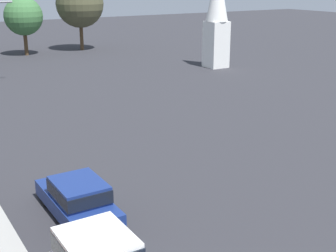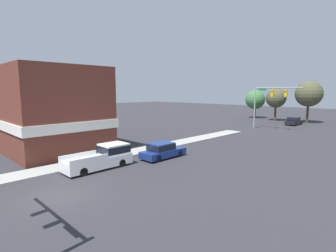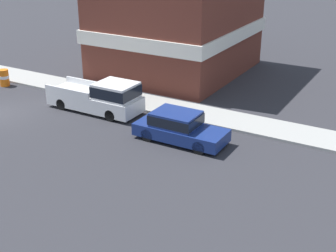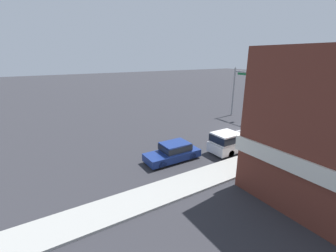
% 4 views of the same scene
% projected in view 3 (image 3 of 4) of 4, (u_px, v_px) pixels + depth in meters
% --- Properties ---
extents(sidewalk_curb, '(2.40, 60.00, 0.14)m').
position_uv_depth(sidewalk_curb, '(63.00, 86.00, 31.05)').
color(sidewalk_curb, '#9E9E99').
rests_on(sidewalk_curb, ground).
extents(car_lead, '(1.85, 4.60, 1.49)m').
position_uv_depth(car_lead, '(179.00, 126.00, 22.98)').
color(car_lead, black).
rests_on(car_lead, ground).
extents(pickup_truck_parked, '(1.96, 5.65, 1.89)m').
position_uv_depth(pickup_truck_parked, '(102.00, 97.00, 26.47)').
color(pickup_truck_parked, black).
rests_on(pickup_truck_parked, ground).
extents(construction_barrel, '(0.64, 0.64, 1.11)m').
position_uv_depth(construction_barrel, '(4.00, 78.00, 31.03)').
color(construction_barrel, orange).
rests_on(construction_barrel, ground).
extents(corner_brick_building, '(10.92, 9.24, 8.79)m').
position_uv_depth(corner_brick_building, '(177.00, 12.00, 32.78)').
color(corner_brick_building, brown).
rests_on(corner_brick_building, ground).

